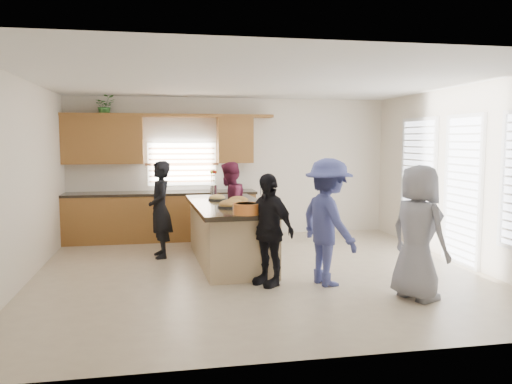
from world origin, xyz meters
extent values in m
plane|color=#C6B493|center=(0.00, 0.00, 0.00)|extent=(6.50, 6.50, 0.00)
cube|color=silver|center=(0.00, 3.00, 1.40)|extent=(6.50, 0.02, 2.80)
cube|color=silver|center=(0.00, -3.00, 1.40)|extent=(6.50, 0.02, 2.80)
cube|color=silver|center=(-3.25, 0.00, 1.40)|extent=(0.02, 6.00, 2.80)
cube|color=silver|center=(3.25, 0.00, 1.40)|extent=(0.02, 6.00, 2.80)
cube|color=white|center=(0.00, 0.00, 2.80)|extent=(6.50, 6.00, 0.02)
cube|color=brown|center=(-1.43, 2.69, 0.45)|extent=(3.65, 0.62, 0.90)
cube|color=black|center=(-1.43, 2.69, 0.93)|extent=(3.70, 0.65, 0.05)
cube|color=brown|center=(-2.50, 2.82, 1.95)|extent=(1.50, 0.36, 0.90)
cube|color=brown|center=(0.05, 2.82, 1.95)|extent=(0.70, 0.36, 0.90)
cube|color=brown|center=(-1.23, 2.82, 2.43)|extent=(4.05, 0.40, 0.06)
cube|color=brown|center=(-1.00, 2.96, 1.48)|extent=(1.35, 0.08, 0.85)
cube|color=white|center=(3.22, 1.30, 1.42)|extent=(0.06, 1.10, 1.75)
cube|color=white|center=(3.22, -0.10, 1.17)|extent=(0.06, 0.85, 2.25)
cube|color=tan|center=(-0.34, 0.71, 0.44)|extent=(1.12, 2.55, 0.88)
cube|color=black|center=(-0.34, 0.71, 0.92)|extent=(1.28, 2.75, 0.07)
cube|color=black|center=(-0.34, 0.71, 0.04)|extent=(1.04, 2.46, 0.08)
cylinder|color=black|center=(-0.36, 0.29, 0.96)|extent=(0.44, 0.44, 0.02)
ellipsoid|color=#AC7636|center=(-0.36, 0.29, 0.98)|extent=(0.39, 0.39, 0.18)
cylinder|color=black|center=(-0.18, 0.81, 0.96)|extent=(0.37, 0.37, 0.02)
ellipsoid|color=#AC7636|center=(-0.18, 0.81, 0.98)|extent=(0.33, 0.33, 0.15)
cylinder|color=black|center=(-0.49, 1.23, 0.96)|extent=(0.31, 0.31, 0.02)
ellipsoid|color=tan|center=(-0.49, 1.23, 0.98)|extent=(0.28, 0.28, 0.13)
cylinder|color=orange|center=(-0.27, -0.49, 1.03)|extent=(0.37, 0.37, 0.15)
cylinder|color=#F0E4BF|center=(-0.27, -0.49, 1.08)|extent=(0.30, 0.30, 0.04)
cylinder|color=white|center=(0.12, -0.39, 1.00)|extent=(0.08, 0.08, 0.10)
cylinder|color=#937BB3|center=(-0.49, 1.49, 0.97)|extent=(0.20, 0.20, 0.05)
cylinder|color=silver|center=(-0.47, 1.96, 1.04)|extent=(0.13, 0.13, 0.18)
imported|color=#35742E|center=(-2.44, 2.82, 2.60)|extent=(0.43, 0.39, 0.40)
imported|color=black|center=(-1.43, 1.24, 0.81)|extent=(0.48, 0.65, 1.61)
imported|color=maroon|center=(-0.22, 1.70, 0.78)|extent=(0.88, 0.95, 1.57)
imported|color=black|center=(0.00, -0.64, 0.76)|extent=(0.80, 0.95, 1.52)
imported|color=#3A4180|center=(0.80, -0.77, 0.86)|extent=(0.90, 1.23, 1.72)
imported|color=gray|center=(1.68, -1.58, 0.83)|extent=(0.78, 0.95, 1.66)
camera|label=1|loc=(-1.37, -7.12, 1.96)|focal=35.00mm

